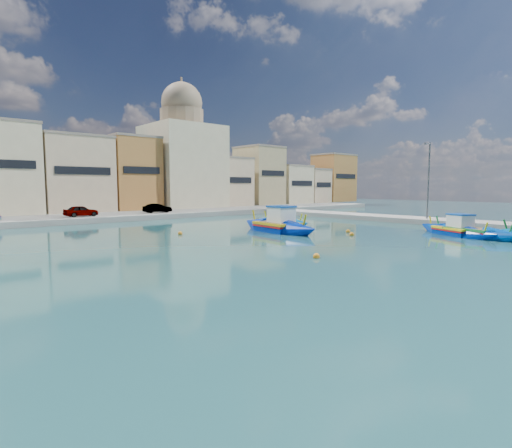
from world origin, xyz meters
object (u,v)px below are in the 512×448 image
luzzu_green (282,223)px  luzzu_blue_south (471,233)px  quay_street_lamp (428,180)px  luzzu_blue_cabin (277,227)px  luzzu_turquoise_cabin (456,231)px  church_block (183,155)px

luzzu_green → luzzu_blue_south: bearing=-74.0°
quay_street_lamp → luzzu_blue_south: size_ratio=0.94×
luzzu_blue_cabin → luzzu_blue_south: size_ratio=1.12×
luzzu_turquoise_cabin → church_block: bearing=89.9°
church_block → luzzu_blue_south: (-0.25, -41.03, -8.16)m
church_block → quay_street_lamp: 35.04m
luzzu_green → luzzu_turquoise_cabin: bearing=-72.0°
luzzu_blue_cabin → luzzu_green: 5.37m
luzzu_green → luzzu_blue_south: luzzu_blue_south is taller
luzzu_turquoise_cabin → luzzu_green: luzzu_turquoise_cabin is taller
luzzu_turquoise_cabin → luzzu_blue_south: size_ratio=0.93×
luzzu_turquoise_cabin → luzzu_green: bearing=108.0°
luzzu_blue_cabin → luzzu_green: bearing=40.6°
church_block → luzzu_turquoise_cabin: (-0.07, -39.87, -8.10)m
church_block → quay_street_lamp: size_ratio=2.39×
church_block → luzzu_blue_south: church_block is taller
luzzu_blue_south → quay_street_lamp: bearing=42.4°
luzzu_turquoise_cabin → luzzu_blue_cabin: (-8.66, 10.67, 0.09)m
luzzu_green → quay_street_lamp: bearing=-34.4°
church_block → luzzu_blue_south: size_ratio=2.25×
luzzu_turquoise_cabin → luzzu_blue_south: 1.17m
luzzu_green → luzzu_blue_cabin: bearing=-139.4°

